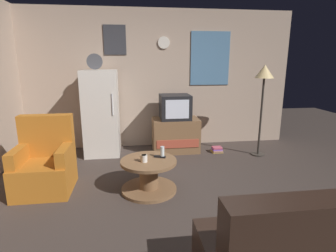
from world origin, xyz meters
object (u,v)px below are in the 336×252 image
(crt_tv, at_px, (175,107))
(wine_glass, at_px, (162,152))
(fridge, at_px, (101,113))
(book_stack, at_px, (217,150))
(mug_ceramic_tan, at_px, (143,158))
(tv_stand, at_px, (176,135))
(coffee_table, at_px, (149,175))
(mug_ceramic_white, at_px, (144,158))
(armchair, at_px, (45,165))
(remote_control, at_px, (160,157))
(standing_lamp, at_px, (264,79))

(crt_tv, xyz_separation_m, wine_glass, (-0.40, -1.46, -0.34))
(fridge, relative_size, book_stack, 9.15)
(wine_glass, relative_size, book_stack, 0.78)
(wine_glass, distance_m, mug_ceramic_tan, 0.28)
(wine_glass, bearing_deg, tv_stand, 74.18)
(fridge, distance_m, mug_ceramic_tan, 1.77)
(coffee_table, bearing_deg, tv_stand, 68.60)
(mug_ceramic_white, xyz_separation_m, armchair, (-1.28, 0.29, -0.13))
(remote_control, bearing_deg, standing_lamp, 51.37)
(coffee_table, xyz_separation_m, mug_ceramic_white, (-0.06, -0.06, 0.26))
(coffee_table, bearing_deg, mug_ceramic_tan, -143.55)
(tv_stand, relative_size, coffee_table, 1.17)
(book_stack, bearing_deg, standing_lamp, -18.68)
(wine_glass, xyz_separation_m, remote_control, (-0.03, 0.00, -0.06))
(wine_glass, relative_size, mug_ceramic_tan, 1.67)
(mug_ceramic_tan, bearing_deg, remote_control, 29.14)
(tv_stand, bearing_deg, remote_control, -107.05)
(tv_stand, height_order, crt_tv, crt_tv)
(fridge, xyz_separation_m, tv_stand, (1.33, -0.03, -0.45))
(mug_ceramic_white, bearing_deg, armchair, 167.37)
(mug_ceramic_tan, height_order, armchair, armchair)
(fridge, height_order, crt_tv, fridge)
(fridge, height_order, standing_lamp, fridge)
(fridge, height_order, mug_ceramic_white, fridge)
(wine_glass, relative_size, armchair, 0.16)
(remote_control, bearing_deg, crt_tv, 95.95)
(remote_control, bearing_deg, book_stack, 69.30)
(tv_stand, xyz_separation_m, book_stack, (0.75, -0.18, -0.26))
(remote_control, bearing_deg, fridge, 143.08)
(fridge, bearing_deg, wine_glass, -58.57)
(coffee_table, distance_m, remote_control, 0.28)
(fridge, height_order, remote_control, fridge)
(fridge, height_order, armchair, fridge)
(tv_stand, relative_size, mug_ceramic_tan, 9.33)
(coffee_table, distance_m, mug_ceramic_tan, 0.27)
(fridge, relative_size, mug_ceramic_tan, 19.67)
(standing_lamp, xyz_separation_m, wine_glass, (-1.86, -1.05, -0.86))
(standing_lamp, height_order, book_stack, standing_lamp)
(tv_stand, height_order, book_stack, tv_stand)
(armchair, bearing_deg, wine_glass, -6.08)
(wine_glass, bearing_deg, fridge, 121.43)
(standing_lamp, bearing_deg, armchair, -165.31)
(standing_lamp, height_order, mug_ceramic_tan, standing_lamp)
(standing_lamp, bearing_deg, remote_control, -151.12)
(tv_stand, distance_m, mug_ceramic_white, 1.73)
(standing_lamp, bearing_deg, mug_ceramic_white, -150.83)
(crt_tv, bearing_deg, tv_stand, 3.78)
(crt_tv, relative_size, mug_ceramic_tan, 6.00)
(armchair, xyz_separation_m, book_stack, (2.68, 1.12, -0.29))
(tv_stand, distance_m, armchair, 2.33)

